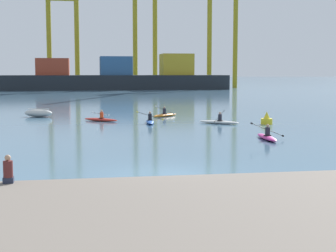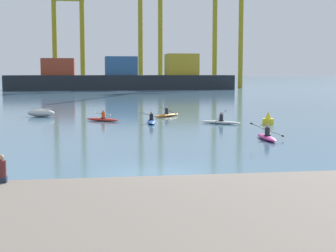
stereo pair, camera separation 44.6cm
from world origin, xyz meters
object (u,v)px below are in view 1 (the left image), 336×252
object	(u,v)px
kayak_white	(219,122)
kayak_blue	(150,121)
capsized_dinghy	(38,113)
seated_onlooker	(8,171)
gantry_crane_east	(223,11)
channel_buoy	(267,120)
kayak_red	(101,119)
gantry_crane_east_mid	(145,12)
kayak_orange	(165,115)
kayak_magenta	(267,137)
container_barge	(118,78)
gantry_crane_west_mid	(62,15)

from	to	relation	value
kayak_white	kayak_blue	distance (m)	5.49
capsized_dinghy	seated_onlooker	xyz separation A→B (m)	(1.73, -31.48, 0.65)
gantry_crane_east	channel_buoy	distance (m)	95.20
kayak_blue	kayak_red	xyz separation A→B (m)	(-3.82, 2.40, 0.00)
gantry_crane_east_mid	gantry_crane_east	distance (m)	20.01
kayak_orange	kayak_red	distance (m)	6.94
kayak_magenta	seated_onlooker	distance (m)	18.64
container_barge	channel_buoy	world-z (taller)	container_barge
gantry_crane_west_mid	kayak_white	bearing A→B (deg)	-80.63
container_barge	gantry_crane_east_mid	distance (m)	23.01
kayak_red	seated_onlooker	bearing A→B (deg)	-98.09
gantry_crane_west_mid	gantry_crane_east_mid	size ratio (longest dim) A/B	1.04
capsized_dinghy	seated_onlooker	world-z (taller)	seated_onlooker
gantry_crane_west_mid	channel_buoy	bearing A→B (deg)	-78.60
gantry_crane_east_mid	gantry_crane_west_mid	bearing A→B (deg)	-178.19
kayak_white	kayak_magenta	size ratio (longest dim) A/B	0.89
gantry_crane_west_mid	kayak_blue	xyz separation A→B (m)	(10.14, -92.49, -18.15)
container_barge	kayak_orange	xyz separation A→B (m)	(-0.47, -73.64, -2.57)
container_barge	kayak_red	distance (m)	77.48
kayak_white	seated_onlooker	bearing A→B (deg)	-119.59
kayak_blue	kayak_orange	bearing A→B (deg)	70.00
kayak_white	gantry_crane_east_mid	bearing A→B (deg)	86.69
capsized_dinghy	kayak_red	distance (m)	7.47
gantry_crane_west_mid	gantry_crane_east_mid	bearing A→B (deg)	1.81
gantry_crane_east_mid	channel_buoy	xyz separation A→B (m)	(-1.85, -95.36, -19.06)
gantry_crane_west_mid	gantry_crane_east	bearing A→B (deg)	-5.53
channel_buoy	kayak_magenta	xyz separation A→B (m)	(-3.20, -8.79, -0.19)
kayak_orange	seated_onlooker	world-z (taller)	seated_onlooker
gantry_crane_west_mid	kayak_white	xyz separation A→B (m)	(15.47, -93.78, -18.15)
gantry_crane_east	kayak_magenta	bearing A→B (deg)	-103.84
kayak_white	kayak_blue	world-z (taller)	kayak_white
kayak_orange	capsized_dinghy	bearing A→B (deg)	172.33
container_barge	kayak_magenta	distance (m)	90.64
kayak_blue	kayak_red	size ratio (longest dim) A/B	1.15
gantry_crane_east_mid	kayak_magenta	xyz separation A→B (m)	(-5.05, -104.14, -19.25)
gantry_crane_east	capsized_dinghy	distance (m)	92.27
container_barge	kayak_white	bearing A→B (deg)	-88.08
gantry_crane_west_mid	capsized_dinghy	world-z (taller)	gantry_crane_west_mid
seated_onlooker	gantry_crane_west_mid	bearing A→B (deg)	91.26
gantry_crane_east_mid	gantry_crane_east	world-z (taller)	gantry_crane_east
container_barge	gantry_crane_east_mid	size ratio (longest dim) A/B	1.35
gantry_crane_east	kayak_red	distance (m)	94.68
gantry_crane_west_mid	channel_buoy	size ratio (longest dim) A/B	39.92
channel_buoy	kayak_blue	xyz separation A→B (m)	(-8.95, 2.21, -0.19)
capsized_dinghy	seated_onlooker	size ratio (longest dim) A/B	3.14
kayak_magenta	container_barge	bearing A→B (deg)	91.97
container_barge	kayak_blue	distance (m)	79.65
kayak_blue	seated_onlooker	size ratio (longest dim) A/B	3.85
container_barge	kayak_white	distance (m)	80.94
kayak_red	gantry_crane_east	bearing A→B (deg)	68.41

